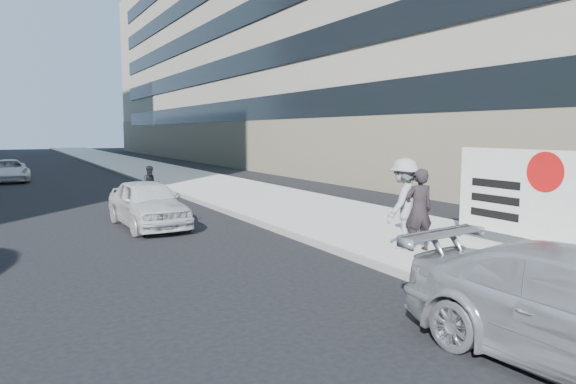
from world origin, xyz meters
TOP-DOWN VIEW (x-y plane):
  - ground at (0.00, 0.00)m, footprint 160.00×160.00m
  - near_sidewalk at (4.00, 20.00)m, footprint 5.00×120.00m
  - near_building at (17.00, 32.00)m, footprint 14.00×70.00m
  - jogger at (2.74, 1.66)m, footprint 1.48×1.19m
  - pedestrian_woman at (2.86, 1.32)m, footprint 0.74×0.58m
  - protest_banner at (4.78, 0.40)m, footprint 0.08×3.06m
  - white_sedan_near at (-1.38, 7.79)m, footprint 1.74×4.04m
  - white_sedan_far at (-4.74, 24.80)m, footprint 2.11×4.35m
  - motorcycle at (-0.06, 12.67)m, footprint 0.70×2.04m

SIDE VIEW (x-z plane):
  - ground at x=0.00m, z-range 0.00..0.00m
  - near_sidewalk at x=4.00m, z-range 0.00..0.15m
  - white_sedan_far at x=-4.74m, z-range 0.00..1.19m
  - motorcycle at x=-0.06m, z-range -0.08..1.35m
  - white_sedan_near at x=-1.38m, z-range 0.00..1.36m
  - pedestrian_woman at x=2.86m, z-range 0.15..1.94m
  - jogger at x=2.74m, z-range 0.15..2.15m
  - protest_banner at x=4.78m, z-range 0.30..2.50m
  - near_building at x=17.00m, z-range 0.00..20.00m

